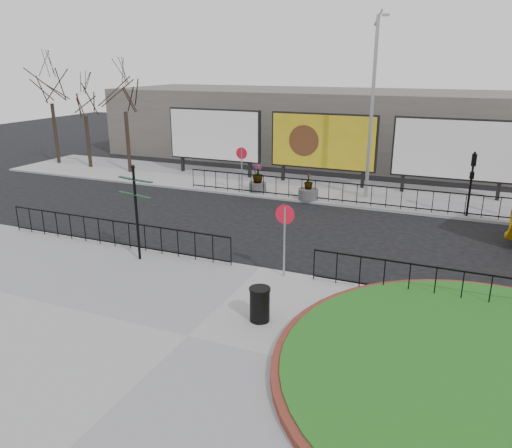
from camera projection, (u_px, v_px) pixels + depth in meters
The scene contains 23 objects.
ground at pixel (261, 270), 17.44m from camera, with size 90.00×90.00×0.00m, color black.
pavement_near at pixel (188, 338), 13.04m from camera, with size 30.00×10.00×0.12m, color gray.
pavement_far at pixel (342, 191), 27.93m from camera, with size 44.00×6.00×0.12m, color gray.
brick_edge at pixel (504, 379), 11.09m from camera, with size 10.40×10.40×0.18m, color maroon.
grass_lawn at pixel (504, 379), 11.08m from camera, with size 10.00×10.00×0.22m, color #1E4F15.
railing_near_left at pixel (114, 233), 19.19m from camera, with size 10.00×0.10×1.10m, color black, non-canonical shape.
railing_near_right at pixel (462, 287), 14.56m from camera, with size 9.00×0.10×1.10m, color black, non-canonical shape.
railing_far at pixel (350, 193), 25.01m from camera, with size 18.00×0.10×1.10m, color black, non-canonical shape.
speed_sign_far at pixel (242, 160), 26.94m from camera, with size 0.64×0.07×2.47m.
speed_sign_near at pixel (285, 225), 16.13m from camera, with size 0.64×0.07×2.47m.
billboard_left at pixel (214, 135), 31.15m from camera, with size 6.20×0.31×4.10m.
billboard_mid at pixel (323, 142), 28.55m from camera, with size 6.20×0.31×4.10m.
billboard_right at pixel (453, 150), 25.96m from camera, with size 6.20×0.31×4.10m.
lamp_post at pixel (372, 106), 25.02m from camera, with size 0.74×0.18×9.23m.
signal_pole_a at pixel (472, 174), 22.56m from camera, with size 0.22×0.26×3.00m.
tree_left at pixel (126, 117), 31.58m from camera, with size 2.00×2.00×7.00m, color #2D2119, non-canonical shape.
tree_mid at pixel (86, 121), 33.27m from camera, with size 2.00×2.00×6.20m, color #2D2119, non-canonical shape.
tree_far at pixel (53, 109), 34.35m from camera, with size 2.00×2.00×7.50m, color #2D2119, non-canonical shape.
building_backdrop at pixel (377, 127), 35.94m from camera, with size 40.00×10.00×5.00m, color #5E5952.
fingerpost_sign at pixel (136, 203), 17.49m from camera, with size 1.62×0.59×3.47m.
litter_bin at pixel (260, 304), 13.66m from camera, with size 0.59×0.59×0.98m.
planter_a at pixel (258, 181), 27.48m from camera, with size 0.95×0.95×1.55m.
planter_b at pixel (308, 191), 25.94m from camera, with size 1.04×1.04×1.38m.
Camera 1 is at (6.11, -14.88, 6.92)m, focal length 35.00 mm.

